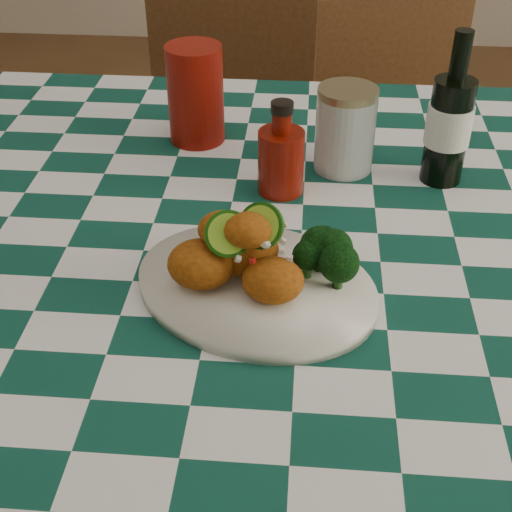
# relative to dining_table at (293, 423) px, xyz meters

# --- Properties ---
(dining_table) EXTENTS (1.66, 1.06, 0.79)m
(dining_table) POSITION_rel_dining_table_xyz_m (0.00, 0.00, 0.00)
(dining_table) COLOR #0E4034
(dining_table) RESTS_ON ground
(plate) EXTENTS (0.37, 0.33, 0.02)m
(plate) POSITION_rel_dining_table_xyz_m (-0.05, -0.14, 0.40)
(plate) COLOR white
(plate) RESTS_ON dining_table
(fried_chicken_pile) EXTENTS (0.15, 0.11, 0.10)m
(fried_chicken_pile) POSITION_rel_dining_table_xyz_m (-0.06, -0.14, 0.46)
(fried_chicken_pile) COLOR #A75510
(fried_chicken_pile) RESTS_ON plate
(broccoli_side) EXTENTS (0.08, 0.08, 0.06)m
(broccoli_side) POSITION_rel_dining_table_xyz_m (0.03, -0.13, 0.44)
(broccoli_side) COLOR black
(broccoli_side) RESTS_ON plate
(red_tumbler) EXTENTS (0.11, 0.11, 0.16)m
(red_tumbler) POSITION_rel_dining_table_xyz_m (-0.18, 0.26, 0.47)
(red_tumbler) COLOR maroon
(red_tumbler) RESTS_ON dining_table
(ketchup_bottle) EXTENTS (0.09, 0.09, 0.14)m
(ketchup_bottle) POSITION_rel_dining_table_xyz_m (-0.03, 0.10, 0.46)
(ketchup_bottle) COLOR #680E05
(ketchup_bottle) RESTS_ON dining_table
(mason_jar) EXTENTS (0.10, 0.10, 0.13)m
(mason_jar) POSITION_rel_dining_table_xyz_m (0.06, 0.18, 0.46)
(mason_jar) COLOR #B2BCBA
(mason_jar) RESTS_ON dining_table
(beer_bottle) EXTENTS (0.07, 0.07, 0.23)m
(beer_bottle) POSITION_rel_dining_table_xyz_m (0.20, 0.16, 0.51)
(beer_bottle) COLOR black
(beer_bottle) RESTS_ON dining_table
(wooden_chair_left) EXTENTS (0.49, 0.50, 0.93)m
(wooden_chair_left) POSITION_rel_dining_table_xyz_m (-0.23, 0.73, 0.07)
(wooden_chair_left) COLOR #472814
(wooden_chair_left) RESTS_ON ground
(wooden_chair_right) EXTENTS (0.45, 0.46, 0.83)m
(wooden_chair_right) POSITION_rel_dining_table_xyz_m (0.22, 0.77, 0.02)
(wooden_chair_right) COLOR #472814
(wooden_chair_right) RESTS_ON ground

